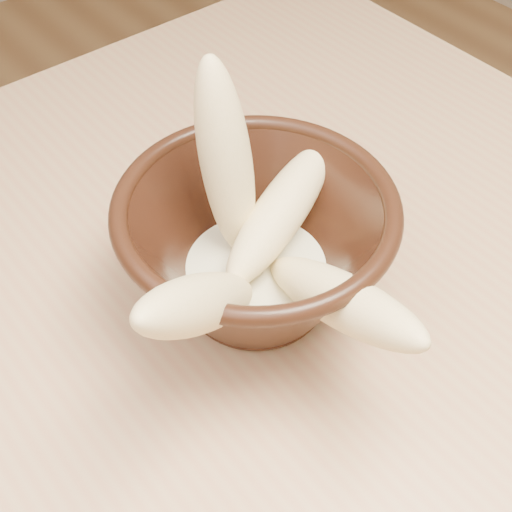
{
  "coord_description": "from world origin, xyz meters",
  "views": [
    {
      "loc": [
        0.0,
        -0.24,
        1.17
      ],
      "look_at": [
        0.21,
        0.02,
        0.8
      ],
      "focal_mm": 50.0,
      "sensor_mm": 36.0,
      "label": 1
    }
  ],
  "objects": [
    {
      "name": "milk_puddle",
      "position": [
        0.21,
        0.02,
        0.78
      ],
      "size": [
        0.11,
        0.11,
        0.01
      ],
      "primitive_type": "cylinder",
      "color": "beige",
      "rests_on": "bowl"
    },
    {
      "name": "banana_front",
      "position": [
        0.21,
        -0.06,
        0.82
      ],
      "size": [
        0.05,
        0.16,
        0.1
      ],
      "primitive_type": "ellipsoid",
      "rotation": [
        1.11,
        0.0,
        -0.1
      ],
      "color": "#E5CC87",
      "rests_on": "bowl"
    },
    {
      "name": "banana_across",
      "position": [
        0.24,
        0.03,
        0.82
      ],
      "size": [
        0.14,
        0.08,
        0.06
      ],
      "primitive_type": "ellipsoid",
      "rotation": [
        1.39,
        0.0,
        1.92
      ],
      "color": "#E5CC87",
      "rests_on": "bowl"
    },
    {
      "name": "banana_upright",
      "position": [
        0.21,
        0.06,
        0.86
      ],
      "size": [
        0.04,
        0.07,
        0.15
      ],
      "primitive_type": "ellipsoid",
      "rotation": [
        0.21,
        0.0,
        3.06
      ],
      "color": "#E5CC87",
      "rests_on": "bowl"
    },
    {
      "name": "bowl",
      "position": [
        0.21,
        0.02,
        0.81
      ],
      "size": [
        0.19,
        0.19,
        0.1
      ],
      "rotation": [
        0.0,
        0.0,
        -0.29
      ],
      "color": "black",
      "rests_on": "table"
    },
    {
      "name": "banana_left",
      "position": [
        0.14,
        -0.02,
        0.85
      ],
      "size": [
        0.15,
        0.1,
        0.14
      ],
      "primitive_type": "ellipsoid",
      "rotation": [
        0.82,
        0.0,
        -1.09
      ],
      "color": "#E5CC87",
      "rests_on": "bowl"
    }
  ]
}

